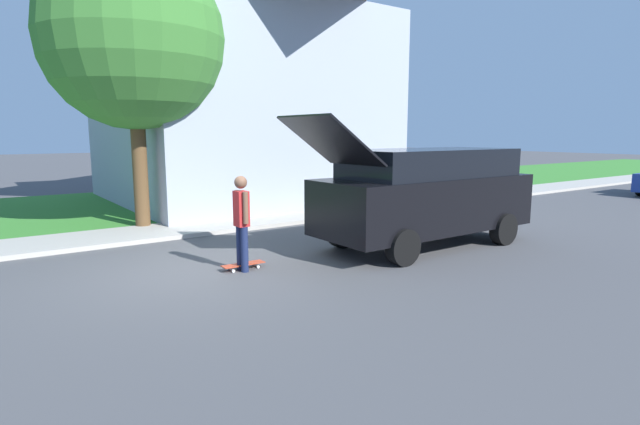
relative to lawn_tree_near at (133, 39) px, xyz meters
The scene contains 8 objects.
ground_plane 6.41m from the lawn_tree_near, ahead, with size 120.00×120.00×0.00m, color #49494C.
lawn 8.07m from the lawn_tree_near, 122.37° to the left, with size 10.00×80.00×0.08m.
sidewalk 7.28m from the lawn_tree_near, 81.53° to the left, with size 1.80×80.00×0.10m.
house 5.88m from the lawn_tree_near, 129.93° to the left, with size 9.58×8.95×8.90m.
lawn_tree_near is the anchor object (origin of this frame).
suv_parked 7.76m from the lawn_tree_near, 38.83° to the left, with size 2.04×5.55×2.70m.
skateboarder 6.17m from the lawn_tree_near, ahead, with size 0.41×0.22×1.67m.
skateboard 6.64m from the lawn_tree_near, ahead, with size 0.23×0.78×0.10m.
Camera 1 is at (8.20, -3.13, 2.38)m, focal length 28.00 mm.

